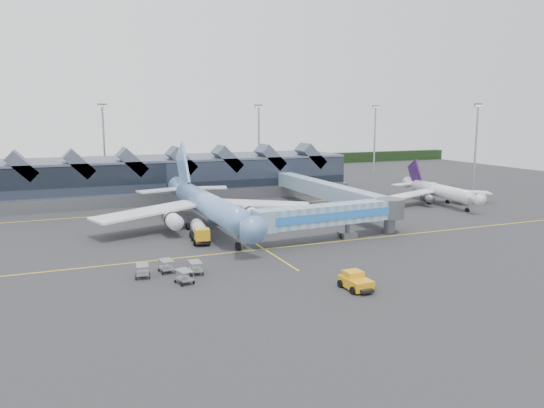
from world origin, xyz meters
name	(u,v)px	position (x,y,z in m)	size (l,w,h in m)	color
ground	(246,238)	(0.00, 0.00, 0.00)	(260.00, 260.00, 0.00)	#2D2D30
taxi_stripes	(227,226)	(0.00, 10.00, 0.01)	(120.00, 60.00, 0.01)	yellow
tree_line_far	(140,165)	(0.00, 110.00, 2.00)	(260.00, 4.00, 4.00)	black
terminal	(159,177)	(-5.07, 47.35, 4.88)	(90.00, 22.25, 12.52)	black
light_masts	(241,140)	(21.00, 62.80, 12.49)	(132.40, 42.56, 22.45)	#92969A
main_airliner	(206,204)	(-3.85, 9.83, 4.30)	(39.61, 45.41, 14.62)	#6396C9
regional_jet	(439,191)	(50.44, 14.33, 2.97)	(24.95, 27.32, 9.37)	white
jet_bridge	(341,214)	(13.81, -6.54, 4.00)	(27.35, 5.98, 5.88)	#6892AE
fuel_truck	(199,231)	(-7.49, 0.77, 1.64)	(3.37, 8.82, 2.93)	black
pushback_tug	(356,282)	(2.99, -28.81, 0.89)	(2.97, 4.58, 1.99)	orange
baggage_carts	(172,270)	(-15.40, -16.16, 0.91)	(8.04, 7.76, 1.61)	gray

